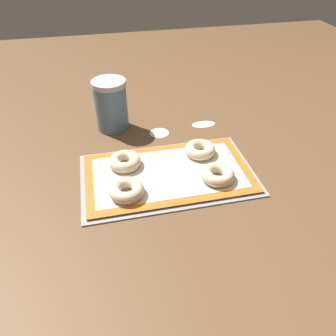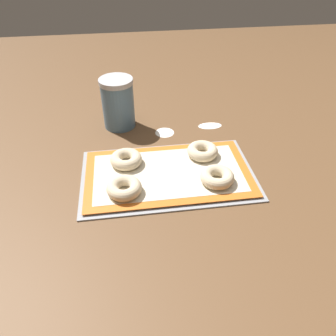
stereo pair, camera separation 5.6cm
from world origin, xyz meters
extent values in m
plane|color=brown|center=(0.00, 0.00, 0.00)|extent=(2.80, 2.80, 0.00)
cube|color=#93969B|center=(0.01, -0.02, 0.00)|extent=(0.49, 0.29, 0.01)
cube|color=orange|center=(0.01, -0.02, 0.01)|extent=(0.46, 0.26, 0.00)
cube|color=beige|center=(0.01, -0.02, 0.01)|extent=(0.41, 0.22, 0.00)
torus|color=beige|center=(-0.11, -0.09, 0.03)|extent=(0.09, 0.09, 0.03)
torus|color=beige|center=(0.14, -0.08, 0.03)|extent=(0.09, 0.09, 0.03)
torus|color=beige|center=(-0.10, 0.04, 0.03)|extent=(0.09, 0.09, 0.03)
torus|color=beige|center=(0.12, 0.05, 0.03)|extent=(0.09, 0.09, 0.03)
cylinder|color=slate|center=(-0.12, 0.28, 0.08)|extent=(0.11, 0.11, 0.15)
cylinder|color=#B2B2B7|center=(-0.12, 0.28, 0.16)|extent=(0.11, 0.11, 0.02)
ellipsoid|color=white|center=(0.19, 0.23, 0.00)|extent=(0.08, 0.04, 0.00)
ellipsoid|color=white|center=(0.03, 0.21, 0.00)|extent=(0.06, 0.06, 0.00)
camera|label=1|loc=(-0.14, -0.72, 0.59)|focal=35.00mm
camera|label=2|loc=(-0.09, -0.73, 0.59)|focal=35.00mm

